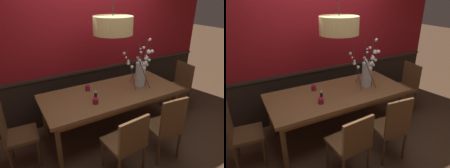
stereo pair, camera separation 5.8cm
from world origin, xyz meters
The scene contains 13 objects.
ground_plane centered at (0.00, 0.00, 0.00)m, with size 24.00×24.00×0.00m, color #4C3321.
back_wall centered at (0.00, 0.76, 1.29)m, with size 5.03×0.14×2.61m.
dining_table centered at (0.00, 0.00, 0.66)m, with size 2.19×0.98×0.74m.
chair_far_side_left centered at (-0.35, 0.91, 0.54)m, with size 0.44×0.40×0.97m.
chair_near_side_left centered at (-0.29, -0.88, 0.51)m, with size 0.49×0.46×0.89m.
chair_near_side_right centered at (0.34, -0.89, 0.54)m, with size 0.44×0.46×0.98m.
chair_head_west_end centered at (-1.46, -0.02, 0.51)m, with size 0.44×0.44×0.91m.
chair_head_east_end centered at (1.53, 0.02, 0.53)m, with size 0.41×0.47×0.95m.
vase_with_blossoms centered at (0.53, -0.03, 0.98)m, with size 0.59×0.48×0.82m.
candle_holder_nearer_center centered at (-0.39, -0.21, 0.78)m, with size 0.08×0.08×0.08m.
candle_holder_nearer_edge centered at (-0.31, 0.24, 0.78)m, with size 0.08×0.08×0.08m.
condiment_bottle centered at (-0.33, -0.10, 0.80)m, with size 0.05×0.05×0.13m.
pendant_lamp centered at (0.04, 0.04, 1.76)m, with size 0.57×0.57×0.97m.
Camera 1 is at (-1.44, -2.52, 2.17)m, focal length 32.76 mm.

